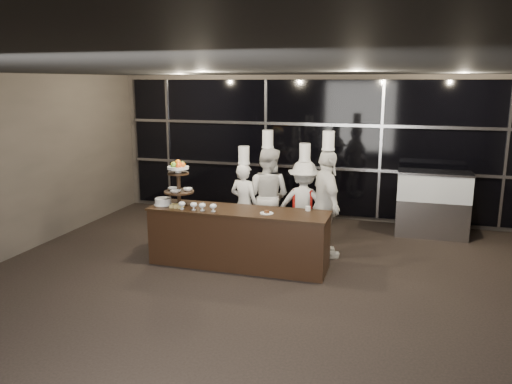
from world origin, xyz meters
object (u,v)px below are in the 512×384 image
(chef_a, at_px, (244,203))
(display_stand, at_px, (179,180))
(buffet_counter, at_px, (238,238))
(chef_c, at_px, (304,204))
(chef_d, at_px, (326,203))
(chef_b, at_px, (267,195))
(layer_cake, at_px, (163,201))
(display_case, at_px, (433,201))

(chef_a, bearing_deg, display_stand, -127.19)
(buffet_counter, bearing_deg, display_stand, -179.99)
(chef_c, height_order, chef_d, chef_d)
(display_stand, xyz_separation_m, chef_b, (1.13, 1.23, -0.45))
(display_stand, distance_m, chef_d, 2.43)
(chef_c, bearing_deg, display_stand, -145.55)
(display_stand, relative_size, chef_c, 0.41)
(chef_c, distance_m, chef_d, 0.62)
(layer_cake, height_order, chef_c, chef_c)
(chef_b, height_order, chef_c, chef_b)
(buffet_counter, height_order, chef_b, chef_b)
(layer_cake, relative_size, chef_a, 0.17)
(layer_cake, distance_m, chef_d, 2.66)
(buffet_counter, distance_m, chef_d, 1.57)
(chef_b, bearing_deg, layer_cake, -137.41)
(chef_c, relative_size, chef_d, 0.87)
(buffet_counter, distance_m, chef_c, 1.50)
(display_stand, bearing_deg, display_case, 32.42)
(buffet_counter, distance_m, layer_cake, 1.36)
(chef_b, relative_size, chef_c, 1.11)
(display_stand, distance_m, chef_b, 1.73)
(chef_a, bearing_deg, display_case, 25.29)
(display_case, height_order, chef_c, chef_c)
(chef_b, bearing_deg, chef_d, -19.94)
(display_stand, bearing_deg, buffet_counter, 0.01)
(chef_a, distance_m, chef_c, 1.05)
(display_stand, bearing_deg, chef_b, 47.40)
(buffet_counter, xyz_separation_m, chef_b, (0.13, 1.23, 0.42))
(buffet_counter, xyz_separation_m, display_case, (2.99, 2.53, 0.22))
(layer_cake, bearing_deg, chef_b, 42.59)
(layer_cake, bearing_deg, display_stand, 10.79)
(layer_cake, bearing_deg, buffet_counter, 2.27)
(chef_c, bearing_deg, chef_d, -41.43)
(display_stand, bearing_deg, chef_d, 20.19)
(display_case, bearing_deg, buffet_counter, -139.72)
(display_stand, xyz_separation_m, chef_c, (1.79, 1.23, -0.56))
(layer_cake, height_order, chef_a, chef_a)
(chef_c, bearing_deg, layer_cake, -148.08)
(chef_d, bearing_deg, chef_c, 138.57)
(chef_c, xyz_separation_m, chef_d, (0.46, -0.40, 0.13))
(chef_a, height_order, chef_d, chef_d)
(layer_cake, bearing_deg, chef_c, 31.92)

